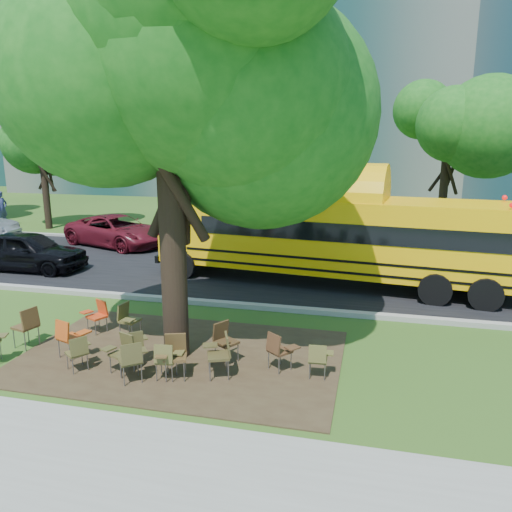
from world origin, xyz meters
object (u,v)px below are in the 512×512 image
(chair_4, at_px, (167,357))
(chair_3, at_px, (122,349))
(chair_9, at_px, (98,313))
(chair_13, at_px, (319,357))
(chair_11, at_px, (135,344))
(chair_1, at_px, (69,335))
(pedestrian_a, at_px, (2,209))
(chair_8, at_px, (28,323))
(chair_7, at_px, (279,348))
(chair_12, at_px, (224,338))
(chair_2, at_px, (78,350))
(chair_14, at_px, (132,358))
(chair_5, at_px, (174,352))
(black_car, at_px, (28,251))
(chair_10, at_px, (127,317))
(school_bus, at_px, (345,236))
(chair_6, at_px, (221,351))
(bg_car_red, at_px, (117,231))
(main_tree, at_px, (166,72))

(chair_4, bearing_deg, chair_3, 166.76)
(chair_9, xyz_separation_m, chair_13, (5.64, -1.20, -0.04))
(chair_11, relative_size, chair_13, 1.03)
(chair_1, height_order, chair_11, chair_1)
(pedestrian_a, bearing_deg, chair_8, -135.76)
(chair_7, relative_size, pedestrian_a, 0.44)
(chair_3, height_order, chair_12, chair_12)
(chair_2, distance_m, chair_3, 0.92)
(chair_9, relative_size, chair_12, 0.93)
(chair_12, xyz_separation_m, chair_14, (-1.48, -1.33, -0.01))
(chair_5, xyz_separation_m, chair_13, (2.84, 0.64, -0.09))
(chair_2, xyz_separation_m, chair_8, (-1.85, 0.86, 0.11))
(chair_14, bearing_deg, chair_11, 74.67)
(chair_12, bearing_deg, black_car, -90.07)
(chair_2, distance_m, pedestrian_a, 20.46)
(chair_7, distance_m, black_car, 12.03)
(chair_7, bearing_deg, chair_4, -118.27)
(chair_10, bearing_deg, chair_7, 86.68)
(school_bus, xyz_separation_m, chair_9, (-5.66, -5.65, -1.14))
(chair_10, bearing_deg, chair_3, 34.12)
(chair_6, relative_size, chair_13, 1.21)
(chair_1, bearing_deg, chair_10, 82.38)
(chair_1, bearing_deg, chair_3, 6.57)
(chair_2, xyz_separation_m, bg_car_red, (-5.38, 11.46, 0.21))
(chair_3, bearing_deg, chair_14, 158.85)
(school_bus, bearing_deg, chair_7, -90.55)
(chair_6, relative_size, chair_8, 0.96)
(bg_car_red, bearing_deg, chair_4, -127.97)
(chair_14, relative_size, black_car, 0.21)
(chair_4, xyz_separation_m, chair_14, (-0.62, -0.25, 0.04))
(school_bus, relative_size, chair_6, 12.78)
(main_tree, bearing_deg, chair_14, -104.49)
(chair_11, bearing_deg, chair_12, -21.83)
(main_tree, xyz_separation_m, chair_9, (-2.44, 0.84, -5.49))
(chair_5, xyz_separation_m, black_car, (-8.49, 6.66, 0.17))
(chair_6, height_order, pedestrian_a, pedestrian_a)
(chair_13, bearing_deg, chair_6, -172.32)
(chair_2, relative_size, chair_6, 0.85)
(chair_4, distance_m, chair_5, 0.19)
(chair_9, xyz_separation_m, bg_car_red, (-4.61, 9.42, 0.18))
(chair_13, xyz_separation_m, chair_14, (-3.56, -1.03, 0.07))
(chair_7, distance_m, chair_12, 1.25)
(main_tree, relative_size, chair_2, 12.17)
(main_tree, bearing_deg, chair_6, -30.34)
(school_bus, height_order, chair_8, school_bus)
(chair_5, height_order, chair_10, chair_5)
(bg_car_red, bearing_deg, chair_13, -116.66)
(chair_3, height_order, black_car, black_car)
(chair_3, bearing_deg, chair_9, -27.24)
(chair_7, bearing_deg, main_tree, -147.26)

